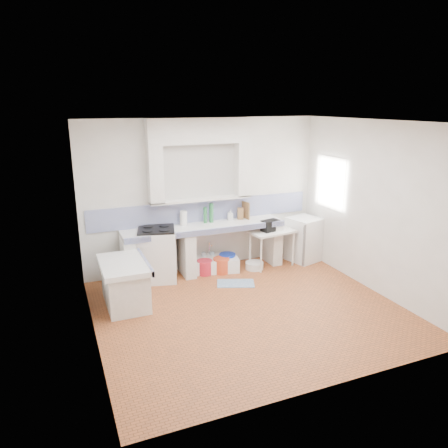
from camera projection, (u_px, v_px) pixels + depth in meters
name	position (u px, v px, depth m)	size (l,w,h in m)	color
floor	(249.00, 310.00, 6.51)	(4.50, 4.50, 0.00)	#A15229
ceiling	(252.00, 122.00, 5.75)	(4.50, 4.50, 0.00)	white
wall_back	(204.00, 195.00, 7.91)	(4.50, 4.50, 0.00)	silver
wall_front	(335.00, 270.00, 4.35)	(4.50, 4.50, 0.00)	silver
wall_left	(88.00, 240.00, 5.31)	(4.50, 4.50, 0.00)	silver
wall_right	(375.00, 208.00, 6.95)	(4.50, 4.50, 0.00)	silver
alcove_mass	(200.00, 131.00, 7.44)	(1.90, 0.25, 0.45)	silver
window_frame	(339.00, 183.00, 8.03)	(0.35, 0.86, 1.06)	#3A1F12
lace_valance	(334.00, 163.00, 7.87)	(0.01, 0.84, 0.24)	white
counter_slab	(204.00, 227.00, 7.75)	(3.00, 0.60, 0.08)	white
counter_lip	(210.00, 232.00, 7.50)	(3.00, 0.04, 0.10)	navy
counter_pier_left	(129.00, 261.00, 7.37)	(0.20, 0.55, 0.82)	silver
counter_pier_mid	(187.00, 253.00, 7.75)	(0.20, 0.55, 0.82)	silver
counter_pier_right	(272.00, 242.00, 8.39)	(0.20, 0.55, 0.82)	silver
peninsula_top	(124.00, 265.00, 6.51)	(0.70, 1.10, 0.08)	white
peninsula_base	(125.00, 286.00, 6.61)	(0.60, 1.00, 0.62)	silver
peninsula_lip	(145.00, 262.00, 6.63)	(0.04, 1.10, 0.10)	navy
backsplash	(204.00, 211.00, 7.98)	(4.27, 0.03, 0.40)	navy
stove	(157.00, 255.00, 7.52)	(0.65, 0.62, 0.92)	white
sink	(213.00, 264.00, 8.02)	(0.94, 0.51, 0.23)	white
side_table	(272.00, 248.00, 8.18)	(0.85, 0.47, 0.04)	white
fridge	(304.00, 239.00, 8.47)	(0.56, 0.56, 0.87)	white
bucket_red	(205.00, 267.00, 7.84)	(0.28, 0.28, 0.27)	red
bucket_orange	(221.00, 265.00, 7.90)	(0.30, 0.30, 0.28)	#D94822
bucket_blue	(227.00, 261.00, 8.10)	(0.31, 0.31, 0.29)	#0E30BF
basin_white	(254.00, 265.00, 8.10)	(0.34, 0.34, 0.13)	white
water_bottle_a	(204.00, 261.00, 8.09)	(0.09, 0.09, 0.32)	silver
water_bottle_b	(212.00, 260.00, 8.15)	(0.08, 0.08, 0.31)	silver
black_bag	(270.00, 226.00, 8.05)	(0.34, 0.19, 0.21)	black
green_bottle_a	(205.00, 215.00, 7.86)	(0.07, 0.07, 0.30)	#256737
green_bottle_b	(211.00, 213.00, 7.90)	(0.08, 0.08, 0.36)	#256737
knife_block	(240.00, 213.00, 8.13)	(0.11, 0.09, 0.22)	brown
cutting_board	(246.00, 210.00, 8.16)	(0.02, 0.24, 0.33)	brown
paper_towel	(183.00, 218.00, 7.71)	(0.13, 0.13, 0.27)	white
soap_bottle	(230.00, 215.00, 8.06)	(0.09, 0.10, 0.21)	white
rug	(236.00, 283.00, 7.45)	(0.64, 0.37, 0.01)	#255283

